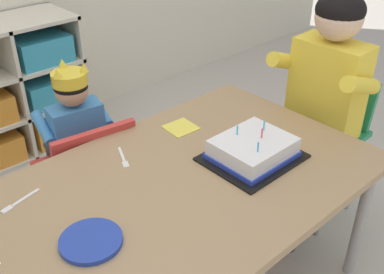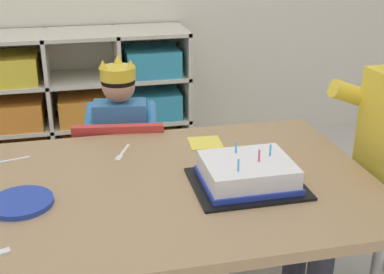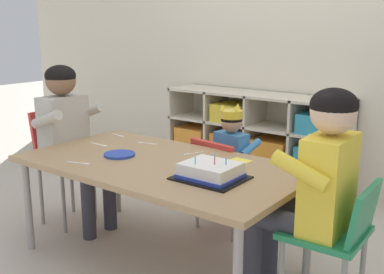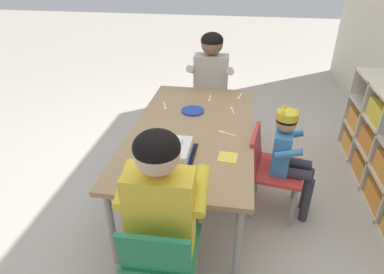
{
  "view_description": "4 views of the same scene",
  "coord_description": "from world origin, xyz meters",
  "px_view_note": "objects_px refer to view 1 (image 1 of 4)",
  "views": [
    {
      "loc": [
        -0.68,
        -0.91,
        1.48
      ],
      "look_at": [
        0.15,
        0.0,
        0.73
      ],
      "focal_mm": 42.66,
      "sensor_mm": 36.0,
      "label": 1
    },
    {
      "loc": [
        -0.08,
        -1.34,
        1.28
      ],
      "look_at": [
        0.24,
        0.06,
        0.69
      ],
      "focal_mm": 47.74,
      "sensor_mm": 36.0,
      "label": 2
    },
    {
      "loc": [
        1.59,
        -1.83,
        1.3
      ],
      "look_at": [
        0.2,
        0.02,
        0.74
      ],
      "focal_mm": 43.85,
      "sensor_mm": 36.0,
      "label": 3
    },
    {
      "loc": [
        2.0,
        0.31,
        1.66
      ],
      "look_at": [
        0.27,
        0.04,
        0.66
      ],
      "focal_mm": 30.82,
      "sensor_mm": 36.0,
      "label": 4
    }
  ],
  "objects_px": {
    "activity_table": "(157,205)",
    "guest_at_table_side": "(319,92)",
    "fork_near_child_seat": "(18,202)",
    "classroom_chair_blue": "(89,169)",
    "child_with_crown": "(74,129)",
    "fork_near_cake_tray": "(123,159)",
    "classroom_chair_guest_side": "(325,129)",
    "birthday_cake_on_tray": "(253,150)",
    "paper_plate_stack": "(91,241)"
  },
  "relations": [
    {
      "from": "activity_table",
      "to": "guest_at_table_side",
      "type": "height_order",
      "value": "guest_at_table_side"
    },
    {
      "from": "fork_near_child_seat",
      "to": "classroom_chair_blue",
      "type": "bearing_deg",
      "value": 22.44
    },
    {
      "from": "child_with_crown",
      "to": "fork_near_cake_tray",
      "type": "xyz_separation_m",
      "value": [
        -0.03,
        -0.42,
        0.07
      ]
    },
    {
      "from": "classroom_chair_guest_side",
      "to": "birthday_cake_on_tray",
      "type": "height_order",
      "value": "birthday_cake_on_tray"
    },
    {
      "from": "classroom_chair_blue",
      "to": "fork_near_cake_tray",
      "type": "distance_m",
      "value": 0.38
    },
    {
      "from": "classroom_chair_guest_side",
      "to": "fork_near_child_seat",
      "type": "xyz_separation_m",
      "value": [
        -1.32,
        0.25,
        0.15
      ]
    },
    {
      "from": "fork_near_cake_tray",
      "to": "fork_near_child_seat",
      "type": "distance_m",
      "value": 0.38
    },
    {
      "from": "activity_table",
      "to": "classroom_chair_blue",
      "type": "distance_m",
      "value": 0.57
    },
    {
      "from": "classroom_chair_guest_side",
      "to": "birthday_cake_on_tray",
      "type": "distance_m",
      "value": 0.63
    },
    {
      "from": "guest_at_table_side",
      "to": "birthday_cake_on_tray",
      "type": "distance_m",
      "value": 0.5
    },
    {
      "from": "activity_table",
      "to": "classroom_chair_blue",
      "type": "bearing_deg",
      "value": 83.9
    },
    {
      "from": "birthday_cake_on_tray",
      "to": "fork_near_child_seat",
      "type": "xyz_separation_m",
      "value": [
        -0.71,
        0.32,
        -0.03
      ]
    },
    {
      "from": "child_with_crown",
      "to": "paper_plate_stack",
      "type": "relative_size",
      "value": 4.67
    },
    {
      "from": "activity_table",
      "to": "fork_near_cake_tray",
      "type": "height_order",
      "value": "fork_near_cake_tray"
    },
    {
      "from": "classroom_chair_guest_side",
      "to": "guest_at_table_side",
      "type": "distance_m",
      "value": 0.25
    },
    {
      "from": "fork_near_child_seat",
      "to": "classroom_chair_guest_side",
      "type": "bearing_deg",
      "value": -24.43
    },
    {
      "from": "paper_plate_stack",
      "to": "fork_near_cake_tray",
      "type": "xyz_separation_m",
      "value": [
        0.3,
        0.28,
        -0.01
      ]
    },
    {
      "from": "fork_near_child_seat",
      "to": "activity_table",
      "type": "bearing_deg",
      "value": -50.69
    },
    {
      "from": "guest_at_table_side",
      "to": "classroom_chair_guest_side",
      "type": "bearing_deg",
      "value": 90.0
    },
    {
      "from": "classroom_chair_blue",
      "to": "birthday_cake_on_tray",
      "type": "height_order",
      "value": "birthday_cake_on_tray"
    },
    {
      "from": "child_with_crown",
      "to": "guest_at_table_side",
      "type": "height_order",
      "value": "guest_at_table_side"
    },
    {
      "from": "fork_near_cake_tray",
      "to": "classroom_chair_guest_side",
      "type": "bearing_deg",
      "value": -80.82
    },
    {
      "from": "classroom_chair_blue",
      "to": "child_with_crown",
      "type": "xyz_separation_m",
      "value": [
        0.01,
        0.11,
        0.14
      ]
    },
    {
      "from": "activity_table",
      "to": "paper_plate_stack",
      "type": "xyz_separation_m",
      "value": [
        -0.27,
        -0.04,
        0.05
      ]
    },
    {
      "from": "child_with_crown",
      "to": "fork_near_cake_tray",
      "type": "height_order",
      "value": "child_with_crown"
    },
    {
      "from": "classroom_chair_guest_side",
      "to": "fork_near_cake_tray",
      "type": "xyz_separation_m",
      "value": [
        -0.94,
        0.23,
        0.15
      ]
    },
    {
      "from": "classroom_chair_guest_side",
      "to": "fork_near_child_seat",
      "type": "bearing_deg",
      "value": -102.37
    },
    {
      "from": "guest_at_table_side",
      "to": "birthday_cake_on_tray",
      "type": "xyz_separation_m",
      "value": [
        -0.49,
        -0.07,
        -0.04
      ]
    },
    {
      "from": "activity_table",
      "to": "birthday_cake_on_tray",
      "type": "distance_m",
      "value": 0.39
    },
    {
      "from": "activity_table",
      "to": "fork_near_cake_tray",
      "type": "distance_m",
      "value": 0.24
    },
    {
      "from": "classroom_chair_blue",
      "to": "guest_at_table_side",
      "type": "height_order",
      "value": "guest_at_table_side"
    },
    {
      "from": "classroom_chair_guest_side",
      "to": "fork_near_cake_tray",
      "type": "height_order",
      "value": "classroom_chair_guest_side"
    },
    {
      "from": "child_with_crown",
      "to": "birthday_cake_on_tray",
      "type": "height_order",
      "value": "child_with_crown"
    },
    {
      "from": "birthday_cake_on_tray",
      "to": "fork_near_cake_tray",
      "type": "height_order",
      "value": "birthday_cake_on_tray"
    },
    {
      "from": "classroom_chair_guest_side",
      "to": "fork_near_cake_tray",
      "type": "relative_size",
      "value": 5.27
    },
    {
      "from": "classroom_chair_blue",
      "to": "paper_plate_stack",
      "type": "xyz_separation_m",
      "value": [
        -0.32,
        -0.59,
        0.22
      ]
    },
    {
      "from": "birthday_cake_on_tray",
      "to": "fork_near_child_seat",
      "type": "height_order",
      "value": "birthday_cake_on_tray"
    },
    {
      "from": "classroom_chair_blue",
      "to": "fork_near_cake_tray",
      "type": "xyz_separation_m",
      "value": [
        -0.02,
        -0.31,
        0.22
      ]
    },
    {
      "from": "fork_near_child_seat",
      "to": "birthday_cake_on_tray",
      "type": "bearing_deg",
      "value": -37.96
    },
    {
      "from": "classroom_chair_guest_side",
      "to": "paper_plate_stack",
      "type": "relative_size",
      "value": 3.81
    },
    {
      "from": "classroom_chair_blue",
      "to": "child_with_crown",
      "type": "height_order",
      "value": "child_with_crown"
    },
    {
      "from": "guest_at_table_side",
      "to": "paper_plate_stack",
      "type": "bearing_deg",
      "value": -89.25
    },
    {
      "from": "classroom_chair_guest_side",
      "to": "birthday_cake_on_tray",
      "type": "bearing_deg",
      "value": -84.72
    },
    {
      "from": "fork_near_cake_tray",
      "to": "activity_table",
      "type": "bearing_deg",
      "value": -166.2
    },
    {
      "from": "activity_table",
      "to": "child_with_crown",
      "type": "relative_size",
      "value": 1.89
    },
    {
      "from": "child_with_crown",
      "to": "fork_near_child_seat",
      "type": "bearing_deg",
      "value": 52.15
    },
    {
      "from": "birthday_cake_on_tray",
      "to": "paper_plate_stack",
      "type": "bearing_deg",
      "value": 177.81
    },
    {
      "from": "child_with_crown",
      "to": "fork_near_cake_tray",
      "type": "distance_m",
      "value": 0.42
    },
    {
      "from": "child_with_crown",
      "to": "guest_at_table_side",
      "type": "relative_size",
      "value": 0.78
    },
    {
      "from": "classroom_chair_blue",
      "to": "child_with_crown",
      "type": "relative_size",
      "value": 0.75
    }
  ]
}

